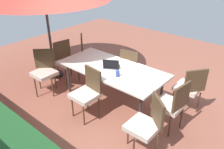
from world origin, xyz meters
The scene contains 12 objects.
ground_plane centered at (0.00, 0.00, -0.01)m, with size 10.00×10.00×0.02m, color #935442.
dining_table centered at (0.00, 0.00, 0.73)m, with size 2.23×1.04×0.78m.
chair_east centered at (1.44, 0.03, 0.55)m, with size 0.49×0.48×0.98m.
chair_south centered at (-0.01, -0.69, 0.55)m, with size 0.47×0.48×0.98m.
chair_northeast centered at (1.37, 0.69, 0.55)m, with size 0.59×0.59×0.98m.
chair_southwest centered at (-1.38, -0.70, 0.55)m, with size 0.58×0.58×0.98m.
chair_west centered at (-1.38, 0.03, 0.55)m, with size 0.49×0.48×0.98m.
chair_north centered at (0.01, 0.70, 0.55)m, with size 0.47×0.48×0.98m.
chair_northwest centered at (-1.34, 0.75, 0.55)m, with size 0.58×0.59×0.98m.
chair_southeast centered at (1.41, -0.68, 0.55)m, with size 0.59×0.59×0.98m.
laptop centered at (0.01, 0.01, 0.82)m, with size 0.40×0.38×0.21m.
cup centered at (-0.32, 0.21, 0.84)m, with size 0.08×0.08×0.12m, color #334C99.
Camera 1 is at (-2.69, 3.16, 2.83)m, focal length 36.70 mm.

